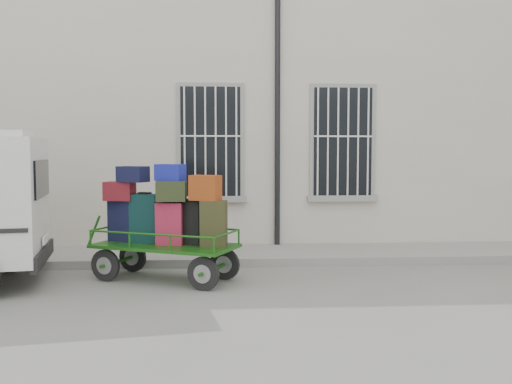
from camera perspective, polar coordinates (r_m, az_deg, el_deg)
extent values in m
plane|color=slate|center=(8.84, -2.10, -9.33)|extent=(80.00, 80.00, 0.00)
cube|color=#BCB3A1|center=(14.13, -2.81, 7.90)|extent=(24.00, 5.00, 6.00)
cylinder|color=black|center=(11.61, 2.16, 7.77)|extent=(0.11, 0.11, 5.60)
cube|color=black|center=(11.58, -4.56, 5.04)|extent=(1.20, 0.08, 2.20)
cube|color=gray|center=(11.60, -4.53, -0.70)|extent=(1.45, 0.22, 0.12)
cube|color=black|center=(11.86, 8.65, 4.98)|extent=(1.20, 0.08, 2.20)
cube|color=gray|center=(11.87, 8.61, -0.62)|extent=(1.45, 0.22, 0.12)
cube|color=gray|center=(10.98, -2.45, -6.30)|extent=(24.00, 1.70, 0.15)
cylinder|color=black|center=(9.38, -14.83, -7.10)|extent=(0.48, 0.27, 0.51)
cylinder|color=gray|center=(9.38, -14.83, -7.10)|extent=(0.29, 0.20, 0.28)
cylinder|color=black|center=(10.00, -12.23, -6.37)|extent=(0.48, 0.27, 0.51)
cylinder|color=gray|center=(10.00, -12.23, -6.37)|extent=(0.29, 0.20, 0.28)
cylinder|color=black|center=(8.50, -5.30, -8.13)|extent=(0.48, 0.27, 0.51)
cylinder|color=gray|center=(8.50, -5.30, -8.13)|extent=(0.29, 0.20, 0.28)
cylinder|color=black|center=(9.18, -3.15, -7.21)|extent=(0.48, 0.27, 0.51)
cylinder|color=gray|center=(9.18, -3.15, -7.21)|extent=(0.29, 0.20, 0.28)
cube|color=#1C5A14|center=(9.18, -9.07, -5.33)|extent=(2.44, 1.85, 0.05)
cylinder|color=#1C5A14|center=(9.91, -15.95, -3.86)|extent=(0.28, 0.16, 0.57)
cube|color=black|center=(9.61, -13.12, -2.79)|extent=(0.52, 0.46, 0.67)
cube|color=black|center=(9.57, -13.15, -0.70)|extent=(0.22, 0.20, 0.03)
cube|color=black|center=(9.37, -11.05, -2.59)|extent=(0.53, 0.39, 0.78)
cube|color=black|center=(9.33, -11.08, -0.11)|extent=(0.22, 0.19, 0.03)
cube|color=maroon|center=(9.09, -8.60, -3.15)|extent=(0.45, 0.31, 0.66)
cube|color=black|center=(9.05, -8.62, -0.97)|extent=(0.20, 0.18, 0.03)
cube|color=black|center=(9.07, -6.44, -3.05)|extent=(0.45, 0.39, 0.69)
cube|color=black|center=(9.04, -6.46, -0.77)|extent=(0.19, 0.17, 0.03)
cube|color=#2D2D16|center=(8.80, -4.25, -3.19)|extent=(0.43, 0.33, 0.71)
cube|color=black|center=(8.76, -4.27, -0.78)|extent=(0.20, 0.19, 0.03)
cube|color=#5D1218|center=(9.49, -13.48, 0.09)|extent=(0.52, 0.39, 0.30)
cube|color=#282E17|center=(8.99, -8.47, 0.09)|extent=(0.47, 0.31, 0.32)
cube|color=brown|center=(8.81, -5.09, 0.42)|extent=(0.52, 0.42, 0.39)
cube|color=black|center=(9.33, -12.21, 1.76)|extent=(0.54, 0.47, 0.25)
cube|color=#172A9F|center=(9.07, -8.57, 1.95)|extent=(0.50, 0.42, 0.26)
cube|color=black|center=(9.39, -20.66, 1.28)|extent=(0.28, 1.43, 0.57)
cube|color=black|center=(9.52, -20.54, -5.89)|extent=(0.41, 1.90, 0.23)
cube|color=white|center=(9.48, -20.33, -4.47)|extent=(0.10, 0.43, 0.12)
cylinder|color=black|center=(10.58, -24.05, -5.51)|extent=(0.73, 0.34, 0.70)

